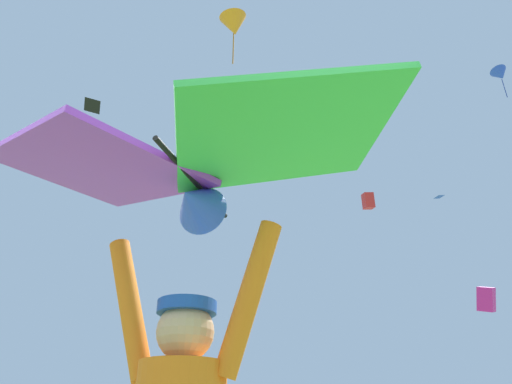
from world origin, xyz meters
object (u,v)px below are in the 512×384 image
at_px(distant_kite_magenta_high_right, 486,299).
at_px(distant_kite_red_low_right, 368,201).
at_px(distant_kite_blue_low_left, 500,75).
at_px(distant_kite_black_mid_left, 93,106).
at_px(distant_kite_blue_overhead_distant, 439,196).
at_px(held_stunt_kite, 188,163).
at_px(distant_kite_orange_far_center, 234,26).
at_px(distant_kite_green_mid_right, 349,135).

bearing_deg(distant_kite_magenta_high_right, distant_kite_red_low_right, 121.40).
xyz_separation_m(distant_kite_red_low_right, distant_kite_blue_low_left, (5.79, -11.87, 1.13)).
bearing_deg(distant_kite_black_mid_left, distant_kite_blue_overhead_distant, 24.46).
distance_m(held_stunt_kite, distant_kite_blue_low_left, 26.76).
distance_m(distant_kite_orange_far_center, distant_kite_red_low_right, 22.40).
distance_m(held_stunt_kite, distant_kite_orange_far_center, 14.59).
relative_size(distant_kite_blue_overhead_distant, distant_kite_black_mid_left, 0.62).
distance_m(held_stunt_kite, distant_kite_black_mid_left, 26.05).
bearing_deg(held_stunt_kite, distant_kite_orange_far_center, 99.07).
bearing_deg(distant_kite_magenta_high_right, distant_kite_blue_low_left, -72.77).
bearing_deg(distant_kite_green_mid_right, distant_kite_orange_far_center, -107.11).
xyz_separation_m(held_stunt_kite, distant_kite_magenta_high_right, (9.44, 23.49, 5.31)).
height_order(distant_kite_red_low_right, distant_kite_green_mid_right, distant_kite_green_mid_right).
xyz_separation_m(distant_kite_blue_overhead_distant, distant_kite_magenta_high_right, (0.19, -3.76, -7.80)).
xyz_separation_m(distant_kite_blue_overhead_distant, distant_kite_blue_low_left, (1.69, -8.60, 2.65)).
bearing_deg(distant_kite_orange_far_center, distant_kite_blue_overhead_distant, 58.86).
relative_size(distant_kite_magenta_high_right, distant_kite_black_mid_left, 1.33).
relative_size(distant_kite_blue_low_left, distant_kite_magenta_high_right, 1.28).
height_order(held_stunt_kite, distant_kite_blue_overhead_distant, distant_kite_blue_overhead_distant).
distance_m(distant_kite_blue_overhead_distant, distant_kite_black_mid_left, 22.18).
distance_m(held_stunt_kite, distant_kite_blue_overhead_distant, 31.62).
distance_m(distant_kite_orange_far_center, distant_kite_green_mid_right, 19.45).
distance_m(distant_kite_red_low_right, distant_kite_blue_low_left, 13.25).
bearing_deg(distant_kite_orange_far_center, distant_kite_red_low_right, 72.46).
bearing_deg(held_stunt_kite, distant_kite_green_mid_right, 81.86).
bearing_deg(distant_kite_green_mid_right, distant_kite_blue_low_left, -48.78).
bearing_deg(distant_kite_blue_overhead_distant, distant_kite_green_mid_right, -174.97).
bearing_deg(distant_kite_blue_low_left, distant_kite_red_low_right, 116.00).
distance_m(distant_kite_blue_overhead_distant, distant_kite_green_mid_right, 7.35).
bearing_deg(distant_kite_green_mid_right, held_stunt_kite, -98.14).
height_order(distant_kite_red_low_right, distant_kite_magenta_high_right, distant_kite_red_low_right).
distance_m(distant_kite_magenta_high_right, distant_kite_black_mid_left, 23.22).
bearing_deg(held_stunt_kite, distant_kite_blue_low_left, 59.60).
distance_m(distant_kite_blue_low_left, distant_kite_magenta_high_right, 11.62).
bearing_deg(distant_kite_blue_overhead_distant, distant_kite_magenta_high_right, -87.16).
relative_size(distant_kite_blue_low_left, distant_kite_green_mid_right, 0.79).
relative_size(distant_kite_orange_far_center, distant_kite_blue_low_left, 1.10).
relative_size(distant_kite_blue_overhead_distant, distant_kite_red_low_right, 0.53).
distance_m(held_stunt_kite, distant_kite_magenta_high_right, 25.87).
bearing_deg(distant_kite_black_mid_left, distant_kite_orange_far_center, -42.91).
xyz_separation_m(distant_kite_orange_far_center, distant_kite_magenta_high_right, (10.95, 14.06, -5.71)).
xyz_separation_m(held_stunt_kite, distant_kite_green_mid_right, (3.83, 26.77, 18.05)).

